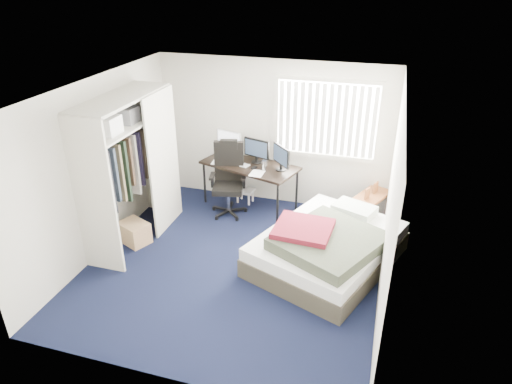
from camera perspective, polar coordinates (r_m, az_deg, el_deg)
The scene contains 10 objects.
ground at distance 6.60m, azimuth -2.71°, elevation -8.95°, with size 4.20×4.20×0.00m, color black.
room_shell at distance 5.85m, azimuth -3.02°, elevation 3.17°, with size 4.20×4.20×4.20m.
window_assembly at distance 7.49m, azimuth 8.81°, elevation 8.96°, with size 1.72×0.09×1.32m.
closet at distance 6.83m, azimuth -15.64°, elevation 4.28°, with size 0.64×1.84×2.22m.
desk at distance 7.73m, azimuth -0.67°, elevation 3.69°, with size 1.77×1.19×1.26m.
office_chair at distance 7.70m, azimuth -3.42°, elevation 0.76°, with size 0.71×0.71×1.25m.
footstool at distance 8.12m, azimuth -1.36°, elevation -0.05°, with size 0.33×0.28×0.25m.
nightstand at distance 7.57m, azimuth 14.20°, elevation -0.80°, with size 0.64×0.83×0.69m.
bed at distance 6.51m, azimuth 8.86°, elevation -6.73°, with size 2.23×2.52×0.69m.
pine_box at distance 7.22m, azimuth -14.95°, elevation -4.91°, with size 0.44×0.33×0.33m, color #AC7D56.
Camera 1 is at (1.81, -5.05, 3.83)m, focal length 32.00 mm.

